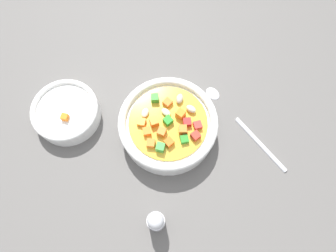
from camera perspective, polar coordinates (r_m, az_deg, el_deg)
ground_plane at (r=61.66cm, az=-0.00°, el=-1.16°), size 140.00×140.00×2.00cm
soup_bowl_main at (r=57.96cm, az=0.01°, el=0.13°), size 18.59×18.59×6.32cm
spoon at (r=62.53cm, az=13.53°, el=0.56°), size 5.46×22.44×0.93cm
side_bowl_small at (r=63.16cm, az=-18.42°, el=2.44°), size 13.01×13.01×4.38cm
pepper_shaker at (r=53.53cm, az=-2.24°, el=-17.36°), size 3.02×3.02×7.57cm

